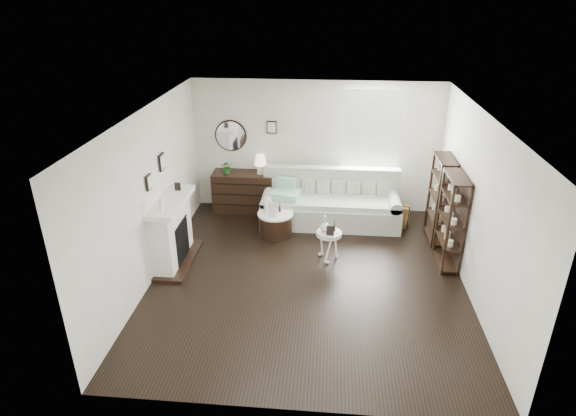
# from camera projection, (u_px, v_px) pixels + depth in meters

# --- Properties ---
(room) EXTENTS (5.50, 5.50, 5.50)m
(room) POSITION_uv_depth(u_px,v_px,m) (353.00, 137.00, 9.61)
(room) COLOR black
(room) RESTS_ON ground
(fireplace) EXTENTS (0.50, 1.40, 1.84)m
(fireplace) POSITION_uv_depth(u_px,v_px,m) (172.00, 233.00, 8.13)
(fireplace) COLOR white
(fireplace) RESTS_ON ground
(shelf_unit_far) EXTENTS (0.30, 0.80, 1.60)m
(shelf_unit_far) POSITION_uv_depth(u_px,v_px,m) (440.00, 199.00, 8.77)
(shelf_unit_far) COLOR black
(shelf_unit_far) RESTS_ON ground
(shelf_unit_near) EXTENTS (0.30, 0.80, 1.60)m
(shelf_unit_near) POSITION_uv_depth(u_px,v_px,m) (451.00, 221.00, 7.96)
(shelf_unit_near) COLOR black
(shelf_unit_near) RESTS_ON ground
(sofa) EXTENTS (2.72, 0.94, 1.06)m
(sofa) POSITION_uv_depth(u_px,v_px,m) (330.00, 206.00, 9.60)
(sofa) COLOR #A8B3A0
(sofa) RESTS_ON ground
(quilt) EXTENTS (0.63, 0.55, 0.14)m
(quilt) POSITION_uv_depth(u_px,v_px,m) (285.00, 195.00, 9.44)
(quilt) COLOR #29986E
(quilt) RESTS_ON sofa
(suitcase) EXTENTS (0.68, 0.45, 0.43)m
(suitcase) POSITION_uv_depth(u_px,v_px,m) (392.00, 214.00, 9.55)
(suitcase) COLOR brown
(suitcase) RESTS_ON ground
(dresser) EXTENTS (1.26, 0.54, 0.84)m
(dresser) POSITION_uv_depth(u_px,v_px,m) (244.00, 192.00, 10.07)
(dresser) COLOR black
(dresser) RESTS_ON ground
(table_lamp) EXTENTS (0.29, 0.29, 0.40)m
(table_lamp) POSITION_uv_depth(u_px,v_px,m) (261.00, 164.00, 9.78)
(table_lamp) COLOR #F0E1CA
(table_lamp) RESTS_ON dresser
(potted_plant) EXTENTS (0.30, 0.27, 0.28)m
(potted_plant) POSITION_uv_depth(u_px,v_px,m) (227.00, 167.00, 9.82)
(potted_plant) COLOR #25601B
(potted_plant) RESTS_ON dresser
(drum_table) EXTENTS (0.68, 0.68, 0.47)m
(drum_table) POSITION_uv_depth(u_px,v_px,m) (276.00, 224.00, 9.12)
(drum_table) COLOR black
(drum_table) RESTS_ON ground
(pedestal_table) EXTENTS (0.44, 0.44, 0.53)m
(pedestal_table) POSITION_uv_depth(u_px,v_px,m) (329.00, 234.00, 8.22)
(pedestal_table) COLOR silver
(pedestal_table) RESTS_ON ground
(eiffel_drum) EXTENTS (0.14, 0.14, 0.19)m
(eiffel_drum) POSITION_uv_depth(u_px,v_px,m) (280.00, 207.00, 9.02)
(eiffel_drum) COLOR black
(eiffel_drum) RESTS_ON drum_table
(bottle_drum) EXTENTS (0.07, 0.07, 0.31)m
(bottle_drum) POSITION_uv_depth(u_px,v_px,m) (266.00, 207.00, 8.90)
(bottle_drum) COLOR silver
(bottle_drum) RESTS_ON drum_table
(card_frame_drum) EXTENTS (0.16, 0.07, 0.21)m
(card_frame_drum) POSITION_uv_depth(u_px,v_px,m) (272.00, 212.00, 8.83)
(card_frame_drum) COLOR silver
(card_frame_drum) RESTS_ON drum_table
(eiffel_ped) EXTENTS (0.13, 0.13, 0.20)m
(eiffel_ped) POSITION_uv_depth(u_px,v_px,m) (334.00, 226.00, 8.17)
(eiffel_ped) COLOR black
(eiffel_ped) RESTS_ON pedestal_table
(flask_ped) EXTENTS (0.16, 0.16, 0.29)m
(flask_ped) POSITION_uv_depth(u_px,v_px,m) (325.00, 224.00, 8.16)
(flask_ped) COLOR silver
(flask_ped) RESTS_ON pedestal_table
(card_frame_ped) EXTENTS (0.13, 0.06, 0.17)m
(card_frame_ped) POSITION_uv_depth(u_px,v_px,m) (330.00, 231.00, 8.06)
(card_frame_ped) COLOR black
(card_frame_ped) RESTS_ON pedestal_table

